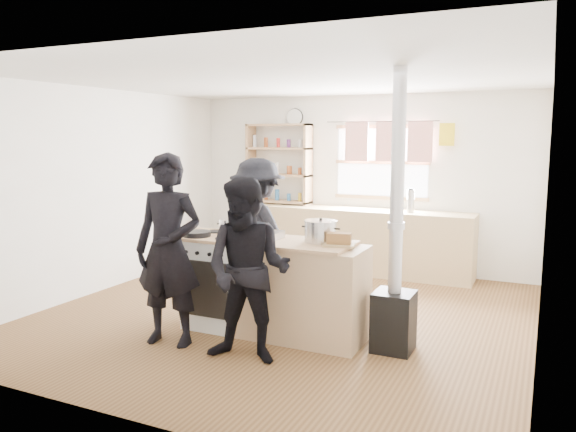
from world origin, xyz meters
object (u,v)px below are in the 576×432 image
object	(u,v)px
person_near_right	(248,271)
bread_board	(339,240)
skillet_greens	(197,233)
cooking_island	(273,287)
person_near_left	(169,250)
roast_tray	(266,234)
stockpot_counter	(321,231)
person_far	(258,231)
thermos	(411,201)
stockpot_stove	(230,227)
flue_heater	(395,281)

from	to	relation	value
person_near_right	bread_board	bearing A→B (deg)	42.79
skillet_greens	cooking_island	bearing A→B (deg)	10.86
person_near_left	roast_tray	bearing A→B (deg)	39.64
roast_tray	stockpot_counter	xyz separation A→B (m)	(0.57, 0.03, 0.07)
cooking_island	skillet_greens	distance (m)	0.93
skillet_greens	roast_tray	xyz separation A→B (m)	(0.66, 0.21, 0.01)
roast_tray	person_far	bearing A→B (deg)	122.76
thermos	person_near_left	distance (m)	3.71
skillet_greens	person_far	world-z (taller)	person_far
person_far	thermos	bearing A→B (deg)	-110.22
cooking_island	stockpot_stove	distance (m)	0.76
person_near_right	person_far	world-z (taller)	person_far
flue_heater	person_far	bearing A→B (deg)	155.92
stockpot_counter	flue_heater	size ratio (longest dim) A/B	0.12
stockpot_counter	person_near_right	xyz separation A→B (m)	(-0.34, -0.80, -0.24)
stockpot_counter	cooking_island	bearing A→B (deg)	-168.65
skillet_greens	stockpot_counter	bearing A→B (deg)	11.04
skillet_greens	roast_tray	bearing A→B (deg)	17.54
cooking_island	person_near_right	world-z (taller)	person_near_right
cooking_island	bread_board	bearing A→B (deg)	-1.56
stockpot_counter	stockpot_stove	bearing A→B (deg)	-179.21
cooking_island	person_near_left	distance (m)	1.07
thermos	bread_board	distance (m)	2.79
bread_board	roast_tray	bearing A→B (deg)	174.31
thermos	roast_tray	xyz separation A→B (m)	(-0.80, -2.71, -0.08)
cooking_island	bread_board	size ratio (longest dim) A/B	6.19
cooking_island	bread_board	distance (m)	0.85
thermos	cooking_island	bearing A→B (deg)	-104.00
stockpot_stove	stockpot_counter	world-z (taller)	stockpot_counter
roast_tray	person_far	world-z (taller)	person_far
skillet_greens	person_near_left	world-z (taller)	person_near_left
roast_tray	person_near_right	bearing A→B (deg)	-73.38
cooking_island	roast_tray	bearing A→B (deg)	151.94
flue_heater	person_near_left	bearing A→B (deg)	-160.20
person_near_left	person_near_right	bearing A→B (deg)	-12.31
cooking_island	person_far	distance (m)	1.13
stockpot_stove	thermos	bearing A→B (deg)	65.65
stockpot_counter	flue_heater	world-z (taller)	flue_heater
skillet_greens	roast_tray	distance (m)	0.69
bread_board	person_near_left	world-z (taller)	person_near_left
roast_tray	stockpot_stove	distance (m)	0.42
person_far	skillet_greens	bearing A→B (deg)	96.12
person_near_right	person_near_left	bearing A→B (deg)	168.16
cooking_island	stockpot_stove	world-z (taller)	stockpot_stove
skillet_greens	stockpot_stove	world-z (taller)	stockpot_stove
stockpot_stove	cooking_island	bearing A→B (deg)	-8.34
stockpot_stove	bread_board	bearing A→B (deg)	-4.54
person_far	roast_tray	bearing A→B (deg)	137.16
skillet_greens	roast_tray	size ratio (longest dim) A/B	0.99
cooking_island	flue_heater	distance (m)	1.20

